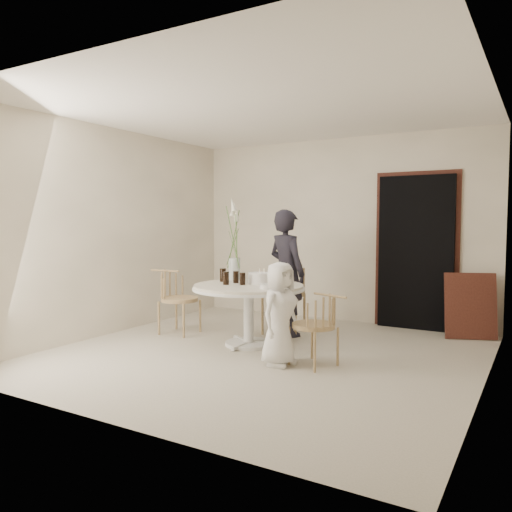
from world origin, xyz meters
The scene contains 18 objects.
ground centered at (0.00, 0.00, 0.00)m, with size 4.50×4.50×0.00m, color beige.
room_shell centered at (0.00, 0.00, 1.62)m, with size 4.50×4.50×4.50m.
doorway centered at (1.15, 2.19, 1.05)m, with size 1.00×0.10×2.10m, color black.
door_trim centered at (1.15, 2.23, 1.11)m, with size 1.12×0.03×2.22m, color #55291D.
table centered at (-0.35, 0.25, 0.62)m, with size 1.33×1.33×0.73m.
picture_frame centered at (1.89, 1.95, 0.41)m, with size 0.63×0.04×0.84m, color #55291D.
chair_far centered at (-0.33, 1.21, 0.63)m, with size 0.60×0.64×0.97m.
chair_right centered at (0.76, -0.17, 0.50)m, with size 0.54×0.51×0.77m.
chair_left centered at (-1.58, 0.32, 0.54)m, with size 0.53×0.49×0.84m.
girl centered at (-0.21, 0.97, 0.82)m, with size 0.59×0.39×1.63m, color black.
boy centered at (0.35, -0.29, 0.53)m, with size 0.52×0.34×1.07m, color white.
birthday_cake centered at (-0.28, 0.40, 0.80)m, with size 0.27×0.27×0.18m.
cola_tumbler_a centered at (-0.58, 0.10, 0.81)m, with size 0.07×0.07×0.15m, color black.
cola_tumbler_b centered at (-0.40, 0.19, 0.80)m, with size 0.07×0.07×0.15m, color black.
cola_tumbler_c centered at (-0.77, 0.33, 0.81)m, with size 0.08×0.08×0.17m, color black.
cola_tumbler_d centered at (-0.56, 0.31, 0.80)m, with size 0.07×0.07×0.15m, color black.
plate_stack centered at (0.02, 0.06, 0.75)m, with size 0.19×0.19×0.05m, color white.
flower_vase centered at (-0.77, 0.59, 1.10)m, with size 0.15×0.15×1.05m.
Camera 1 is at (2.69, -4.78, 1.48)m, focal length 35.00 mm.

